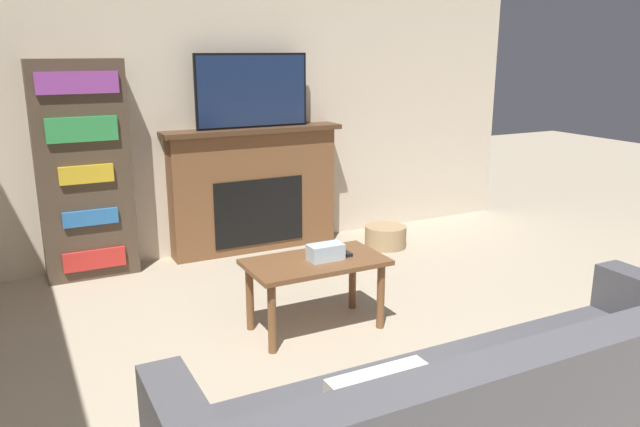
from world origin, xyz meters
name	(u,v)px	position (x,y,z in m)	size (l,w,h in m)	color
wall_back	(227,96)	(0.00, 4.35, 1.35)	(5.89, 0.06, 2.70)	beige
fireplace	(254,189)	(0.17, 4.20, 0.55)	(1.57, 0.28, 1.09)	brown
tv	(252,91)	(0.17, 4.18, 1.40)	(0.99, 0.03, 0.62)	black
coffee_table	(315,271)	(-0.10, 2.49, 0.39)	(0.87, 0.48, 0.46)	brown
tissue_box	(326,252)	(-0.04, 2.47, 0.51)	(0.22, 0.12, 0.10)	silver
remote_control	(344,252)	(0.12, 2.51, 0.47)	(0.04, 0.15, 0.02)	black
bookshelf	(84,171)	(-1.22, 4.18, 0.84)	(0.68, 0.29, 1.67)	#4C3D2D
storage_basket	(385,236)	(1.23, 3.72, 0.10)	(0.37, 0.37, 0.20)	tan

